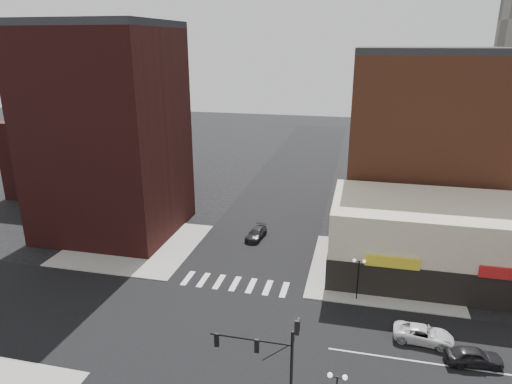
% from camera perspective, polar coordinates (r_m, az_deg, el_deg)
% --- Properties ---
extents(ground, '(240.00, 240.00, 0.00)m').
position_cam_1_polar(ground, '(40.76, -5.77, -16.95)').
color(ground, black).
rests_on(ground, ground).
extents(road_ew, '(200.00, 14.00, 0.02)m').
position_cam_1_polar(road_ew, '(40.76, -5.77, -16.94)').
color(road_ew, black).
rests_on(road_ew, ground).
extents(road_ns, '(14.00, 200.00, 0.02)m').
position_cam_1_polar(road_ns, '(40.76, -5.77, -16.94)').
color(road_ns, black).
rests_on(road_ns, ground).
extents(sidewalk_nw, '(15.00, 15.00, 0.12)m').
position_cam_1_polar(sidewalk_nw, '(57.60, -14.89, -6.32)').
color(sidewalk_nw, gray).
rests_on(sidewalk_nw, ground).
extents(sidewalk_ne, '(15.00, 15.00, 0.12)m').
position_cam_1_polar(sidewalk_ne, '(51.55, 15.41, -9.41)').
color(sidewalk_ne, gray).
rests_on(sidewalk_ne, ground).
extents(building_nw, '(16.00, 15.00, 25.00)m').
position_cam_1_polar(building_nw, '(59.37, -17.96, 6.78)').
color(building_nw, '#3B1412').
rests_on(building_nw, ground).
extents(building_nw_low, '(20.00, 18.00, 12.00)m').
position_cam_1_polar(building_nw_low, '(80.33, -19.93, 4.66)').
color(building_nw_low, '#3B1412').
rests_on(building_nw_low, ground).
extents(building_ne_midrise, '(18.00, 15.00, 22.00)m').
position_cam_1_polar(building_ne_midrise, '(62.54, 20.04, 5.71)').
color(building_ne_midrise, brown).
rests_on(building_ne_midrise, ground).
extents(building_ne_row, '(24.20, 12.20, 8.00)m').
position_cam_1_polar(building_ne_row, '(51.43, 22.98, -6.33)').
color(building_ne_row, beige).
rests_on(building_ne_row, ground).
extents(traffic_signal, '(5.59, 3.09, 7.77)m').
position_cam_1_polar(traffic_signal, '(30.20, 2.69, -19.54)').
color(traffic_signal, black).
rests_on(traffic_signal, ground).
extents(street_lamp_ne, '(1.22, 0.32, 4.16)m').
position_cam_1_polar(street_lamp_ne, '(44.20, 12.71, -9.34)').
color(street_lamp_ne, black).
rests_on(street_lamp_ne, sidewalk_ne).
extents(white_suv, '(4.94, 2.60, 1.33)m').
position_cam_1_polar(white_suv, '(41.47, 20.19, -16.34)').
color(white_suv, silver).
rests_on(white_suv, ground).
extents(dark_sedan_east, '(4.39, 2.22, 1.43)m').
position_cam_1_polar(dark_sedan_east, '(40.37, 25.57, -18.06)').
color(dark_sedan_east, black).
rests_on(dark_sedan_east, ground).
extents(dark_sedan_north, '(2.31, 4.57, 1.27)m').
position_cam_1_polar(dark_sedan_north, '(57.19, 0.03, -5.21)').
color(dark_sedan_north, black).
rests_on(dark_sedan_north, ground).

